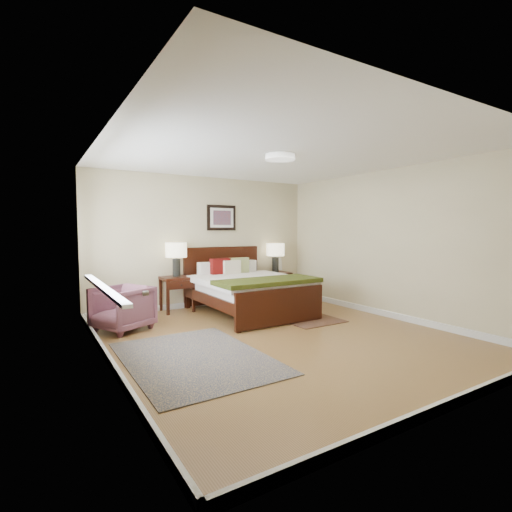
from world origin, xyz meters
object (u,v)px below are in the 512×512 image
lamp_left (176,252)px  armchair (122,308)px  bed (247,284)px  lamp_right (275,252)px  nightstand_left (177,284)px  nightstand_right (276,283)px  rug_persian (195,358)px

lamp_left → armchair: (-1.12, -0.82, -0.75)m
bed → lamp_right: bearing=34.5°
lamp_left → lamp_right: size_ratio=1.00×
nightstand_left → bed: bearing=-37.5°
nightstand_right → lamp_left: bearing=179.6°
lamp_right → nightstand_left: bearing=-179.4°
nightstand_left → rug_persian: (-0.67, -2.48, -0.51)m
bed → nightstand_left: 1.28m
nightstand_left → armchair: size_ratio=0.88×
bed → armchair: 2.14m
nightstand_left → lamp_left: 0.56m
nightstand_left → rug_persian: bearing=-105.2°
nightstand_left → lamp_left: bearing=90.0°
armchair → rug_persian: armchair is taller
lamp_right → armchair: size_ratio=0.84×
bed → lamp_left: size_ratio=3.42×
bed → nightstand_right: (1.16, 0.78, -0.16)m
armchair → lamp_right: bearing=77.8°
lamp_right → rug_persian: 3.92m
bed → armchair: bearing=-179.5°
nightstand_left → nightstand_right: (2.17, 0.01, -0.15)m
nightstand_right → rug_persian: size_ratio=0.28×
bed → nightstand_right: 1.41m
nightstand_right → lamp_right: bearing=90.0°
nightstand_left → lamp_right: 2.23m
nightstand_left → lamp_right: (2.17, 0.02, 0.51)m
rug_persian → nightstand_left: bearing=74.5°
nightstand_left → lamp_left: lamp_left is taller
nightstand_right → lamp_right: (0.00, 0.01, 0.66)m
armchair → rug_persian: bearing=-11.2°
lamp_right → bed: bearing=-145.5°
bed → armchair: bed is taller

